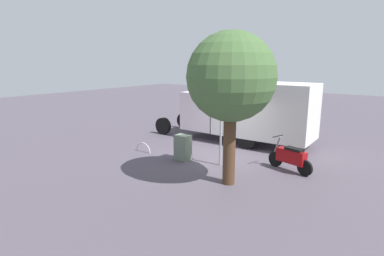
% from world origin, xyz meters
% --- Properties ---
extents(ground_plane, '(60.00, 60.00, 0.00)m').
position_xyz_m(ground_plane, '(0.00, 0.00, 0.00)').
color(ground_plane, '#4E4651').
extents(box_truck_near, '(8.06, 2.40, 2.93)m').
position_xyz_m(box_truck_near, '(0.16, -2.75, 1.62)').
color(box_truck_near, black).
rests_on(box_truck_near, ground).
extents(motorcycle, '(1.77, 0.75, 1.20)m').
position_xyz_m(motorcycle, '(-3.03, -0.09, 0.52)').
color(motorcycle, black).
rests_on(motorcycle, ground).
extents(stop_sign, '(0.71, 0.33, 3.06)m').
position_xyz_m(stop_sign, '(-0.67, 0.89, 2.04)').
color(stop_sign, '#9E9EA3').
rests_on(stop_sign, ground).
extents(street_tree, '(2.75, 2.75, 4.80)m').
position_xyz_m(street_tree, '(-1.83, 2.24, 3.38)').
color(street_tree, '#47301E').
rests_on(street_tree, ground).
extents(utility_cabinet, '(0.61, 0.46, 1.02)m').
position_xyz_m(utility_cabinet, '(0.89, 1.20, 0.51)').
color(utility_cabinet, slate).
rests_on(utility_cabinet, ground).
extents(bike_rack_hoop, '(0.85, 0.06, 0.85)m').
position_xyz_m(bike_rack_hoop, '(2.96, 1.37, 0.00)').
color(bike_rack_hoop, '#B7B7BC').
rests_on(bike_rack_hoop, ground).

